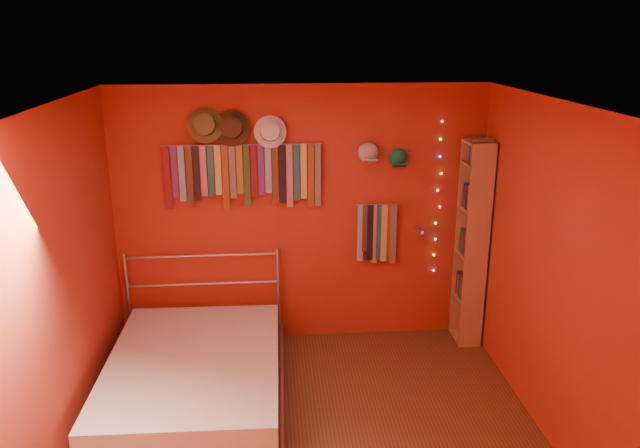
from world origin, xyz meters
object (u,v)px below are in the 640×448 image
object	(u,v)px
reading_lamp	(422,232)
bookshelf	(476,243)
tie_rack	(244,172)
bed	(195,378)

from	to	relation	value
reading_lamp	bookshelf	distance (m)	0.54
tie_rack	bookshelf	size ratio (longest dim) A/B	0.72
tie_rack	bookshelf	distance (m)	2.29
bookshelf	bed	bearing A→B (deg)	-160.99
reading_lamp	bed	xyz separation A→B (m)	(-2.08, -0.91, -0.91)
tie_rack	bed	size ratio (longest dim) A/B	0.72
tie_rack	bookshelf	bearing A→B (deg)	-4.07
tie_rack	bed	world-z (taller)	tie_rack
bed	bookshelf	bearing A→B (deg)	20.08
bookshelf	bed	distance (m)	2.87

